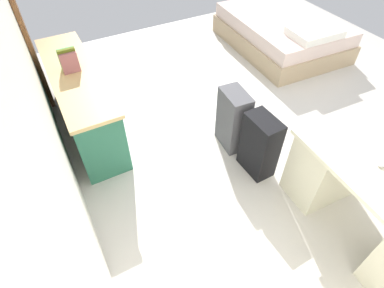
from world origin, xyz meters
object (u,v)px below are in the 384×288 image
Objects in this scene: computer_mouse at (383,164)px; suitcase_black at (259,145)px; bed at (282,32)px; figurine_small at (64,52)px; suitcase_spare_grey at (233,120)px; desk at (371,205)px; credenza at (82,101)px.

suitcase_black is at bearing 26.59° from computer_mouse.
suitcase_black is at bearing 135.52° from bed.
figurine_small is at bearing 35.32° from suitcase_black.
suitcase_spare_grey is (0.43, 0.02, 0.01)m from suitcase_black.
suitcase_black reaches higher than bed.
suitcase_spare_grey is 1.45m from computer_mouse.
suitcase_black is 6.60× the size of computer_mouse.
desk is 2.18× the size of suitcase_spare_grey.
desk reaches higher than bed.
computer_mouse reaches higher than desk.
desk reaches higher than suitcase_spare_grey.
computer_mouse is (-2.80, 1.48, 0.51)m from bed.
computer_mouse is at bearing -147.17° from figurine_small.
suitcase_spare_grey is at bearing -135.96° from figurine_small.
suitcase_black is 6.00× the size of figurine_small.
computer_mouse is 0.91× the size of figurine_small.
suitcase_black is 0.43m from suitcase_spare_grey.
figurine_small is at bearing 35.85° from computer_mouse.
suitcase_spare_grey is at bearing 1.54° from suitcase_black.
suitcase_black is 2.30m from figurine_small.
desk is 13.39× the size of figurine_small.
desk is at bearing 152.23° from bed.
desk is 2.23× the size of suitcase_black.
bed is 2.98× the size of suitcase_black.
bed is at bearing -45.98° from suitcase_black.
computer_mouse is at bearing -143.49° from credenza.
credenza is 2.73× the size of suitcase_black.
credenza reaches higher than suitcase_spare_grey.
suitcase_black is (-1.46, -1.35, -0.04)m from credenza.
credenza is at bearing 34.53° from desk.
bed is (2.91, -1.53, -0.14)m from desk.
computer_mouse is (-0.89, -0.39, 0.42)m from suitcase_black.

